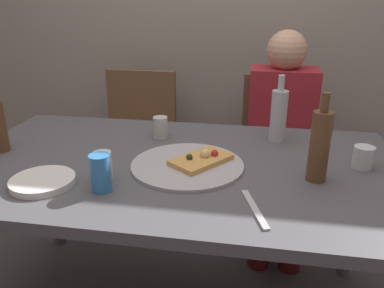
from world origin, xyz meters
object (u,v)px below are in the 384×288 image
Objects in this scene: soda_can at (100,173)px; chair_left at (137,136)px; water_bottle at (320,145)px; wine_glass at (160,127)px; wine_bottle at (279,115)px; guest_in_sweater at (281,132)px; pizza_tray at (187,165)px; tumbler_far at (103,165)px; table_knife at (255,209)px; pizza_slice_last at (202,159)px; chair_right at (278,144)px; tumbler_near at (363,157)px; dining_table at (176,179)px; plate_stack at (43,181)px.

soda_can is 0.14× the size of chair_left.
wine_glass is at bearing 153.31° from water_bottle.
water_bottle is at bearing 15.79° from soda_can.
soda_can is at bearing -135.58° from wine_bottle.
wine_glass is at bearing 41.05° from guest_in_sweater.
pizza_tray is at bearing 43.27° from soda_can.
guest_in_sweater is at bearing 54.49° from tumbler_far.
table_knife is (-0.20, -0.23, -0.12)m from water_bottle.
pizza_slice_last is 0.43m from wine_bottle.
tumbler_far is 1.26m from chair_right.
pizza_tray is 0.46× the size of chair_right.
wine_glass reaches higher than tumbler_near.
chair_left is at bearing 121.15° from pizza_slice_last.
pizza_slice_last is at bearing -5.41° from dining_table.
guest_in_sweater is (0.82, 0.97, -0.12)m from plate_stack.
chair_right is at bearing 85.48° from wine_bottle.
wine_bottle reaches higher than chair_left.
guest_in_sweater reaches higher than pizza_tray.
pizza_tray is 1.36× the size of water_bottle.
water_bottle is 3.77× the size of tumbler_near.
chair_right is (0.33, 0.88, -0.26)m from pizza_slice_last.
guest_in_sweater is at bearing 65.96° from pizza_slice_last.
pizza_slice_last is 0.84× the size of water_bottle.
tumbler_near is 0.53m from table_knife.
table_knife is (0.20, -0.29, -0.02)m from pizza_slice_last.
soda_can is 0.21m from plate_stack.
tumbler_far is 0.53m from table_knife.
soda_can is 1.32m from chair_right.
plate_stack is 1.28m from guest_in_sweater.
chair_right is 0.20m from guest_in_sweater.
tumbler_near is at bearing 20.67° from soda_can.
wine_bottle is 0.48m from guest_in_sweater.
dining_table is at bearing 172.74° from water_bottle.
pizza_tray is at bearing -58.71° from wine_glass.
wine_bottle is 0.93× the size of water_bottle.
soda_can is 0.14× the size of chair_right.
guest_in_sweater is (-0.25, 0.65, -0.15)m from tumbler_near.
wine_bottle is 0.24× the size of guest_in_sweater.
pizza_slice_last is 0.34m from wine_glass.
guest_in_sweater is (0.64, 0.90, -0.16)m from tumbler_far.
tumbler_far is (-0.26, -0.14, 0.04)m from pizza_tray.
pizza_slice_last is at bearing -132.33° from wine_bottle.
pizza_tray is 1.95× the size of plate_stack.
chair_right is at bearing 155.42° from table_knife.
guest_in_sweater is at bearing 110.97° from tumbler_near.
guest_in_sweater reaches higher than chair_right.
water_bottle reaches higher than chair_right.
table_knife is (0.25, -0.26, -0.00)m from pizza_tray.
pizza_tray reaches higher than dining_table.
wine_glass is at bearing 167.36° from tumbler_near.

